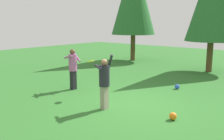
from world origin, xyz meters
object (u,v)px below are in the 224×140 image
frisbee (91,61)px  ball_blue (177,87)px  ball_orange (173,116)px  person_catcher (73,66)px  person_thrower (104,80)px

frisbee → ball_blue: size_ratio=1.45×
ball_blue → ball_orange: ball_orange is taller
person_catcher → frisbee: 1.35m
person_catcher → person_thrower: bearing=-9.9°
ball_orange → person_catcher: bearing=174.6°
person_thrower → ball_orange: bearing=-136.4°
person_thrower → person_catcher: size_ratio=1.07×
person_catcher → frisbee: (1.28, -0.25, 0.34)m
ball_blue → ball_orange: bearing=-66.1°
person_catcher → ball_orange: (4.78, -0.45, -0.89)m
person_thrower → ball_blue: bearing=-71.0°
person_thrower → frisbee: person_thrower is taller
frisbee → ball_blue: bearing=56.4°
person_thrower → ball_blue: person_thrower is taller
person_thrower → ball_orange: size_ratio=8.02×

